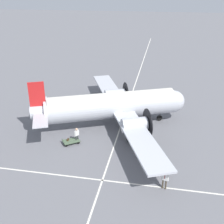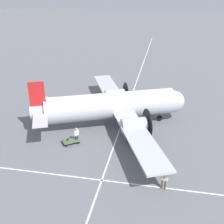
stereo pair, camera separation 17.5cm
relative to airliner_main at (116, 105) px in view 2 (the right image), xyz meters
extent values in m
plane|color=slate|center=(-0.18, 0.42, -2.62)|extent=(300.00, 300.00, 0.00)
cube|color=silver|center=(-0.18, -0.66, -2.61)|extent=(120.00, 0.16, 0.01)
cube|color=silver|center=(-10.49, 0.42, -2.61)|extent=(0.16, 120.00, 0.01)
cylinder|color=silver|center=(-0.18, 0.42, -0.15)|extent=(8.62, 15.28, 2.73)
cylinder|color=silver|center=(-0.18, 0.42, 0.60)|extent=(7.57, 14.26, 1.91)
sphere|color=silver|center=(2.87, -6.68, -0.15)|extent=(2.60, 2.60, 2.60)
cylinder|color=silver|center=(-3.23, 7.52, -0.01)|extent=(2.57, 3.36, 1.50)
cube|color=red|center=(-3.46, 8.04, 1.90)|extent=(0.80, 1.61, 3.15)
cube|color=silver|center=(-3.38, 7.87, 0.12)|extent=(8.17, 4.64, 0.10)
cube|color=silver|center=(0.27, -0.62, -0.49)|extent=(24.64, 12.43, 0.20)
cylinder|color=silver|center=(4.39, 0.87, -0.47)|extent=(2.42, 3.02, 1.50)
cylinder|color=black|center=(4.97, -0.46, -0.47)|extent=(2.92, 1.29, 3.16)
sphere|color=black|center=(5.02, -0.58, -0.47)|extent=(0.53, 0.53, 0.53)
cylinder|color=silver|center=(-3.65, -2.59, -0.47)|extent=(2.42, 3.02, 1.50)
cylinder|color=black|center=(-3.08, -3.92, -0.47)|extent=(2.92, 1.29, 3.16)
sphere|color=black|center=(-3.03, -4.04, -0.47)|extent=(0.53, 0.53, 0.53)
cylinder|color=#4C4C51|center=(4.29, 1.11, -1.57)|extent=(0.18, 0.18, 0.99)
cylinder|color=black|center=(4.29, 1.11, -2.07)|extent=(0.71, 1.13, 1.10)
cylinder|color=#4C4C51|center=(-3.76, -2.35, -1.57)|extent=(0.18, 0.18, 0.99)
cylinder|color=black|center=(-3.76, -2.35, -2.07)|extent=(0.71, 1.13, 1.10)
cylinder|color=#4C4C51|center=(2.20, -5.12, -1.82)|extent=(0.14, 0.14, 0.89)
cylinder|color=black|center=(2.20, -5.12, -2.27)|extent=(0.44, 0.71, 0.70)
cylinder|color=#473D2D|center=(-10.63, -6.06, -2.17)|extent=(0.13, 0.13, 0.89)
cylinder|color=#473D2D|center=(-10.57, -5.80, -2.17)|extent=(0.13, 0.13, 0.89)
cube|color=white|center=(-10.60, -5.93, -1.39)|extent=(0.30, 0.46, 0.67)
sphere|color=tan|center=(-10.60, -5.93, -0.91)|extent=(0.30, 0.30, 0.30)
cylinder|color=white|center=(-10.66, -6.19, -1.42)|extent=(0.10, 0.10, 0.64)
cylinder|color=white|center=(-10.54, -5.67, -1.42)|extent=(0.10, 0.10, 0.64)
cube|color=maroon|center=(-10.70, -5.91, -1.31)|extent=(0.02, 0.06, 0.43)
cylinder|color=#2D2D33|center=(-4.76, 3.47, -2.21)|extent=(0.12, 0.12, 0.81)
cylinder|color=#2D2D33|center=(-4.58, 3.33, -2.21)|extent=(0.12, 0.12, 0.81)
cube|color=white|center=(-4.67, 3.40, -1.50)|extent=(0.42, 0.38, 0.61)
sphere|color=tan|center=(-4.67, 3.40, -1.07)|extent=(0.27, 0.27, 0.27)
cylinder|color=white|center=(-4.86, 3.54, -1.54)|extent=(0.09, 0.09, 0.58)
cylinder|color=white|center=(-4.48, 3.25, -1.54)|extent=(0.09, 0.09, 0.58)
cube|color=#47331E|center=(-5.03, 4.30, -2.38)|extent=(0.36, 0.17, 0.48)
cube|color=#312315|center=(-5.03, 4.30, -2.10)|extent=(0.13, 0.12, 0.02)
cube|color=#4C6047|center=(-5.06, 3.94, -2.32)|extent=(1.93, 2.07, 0.04)
cube|color=#4C6047|center=(-5.56, 4.62, -2.08)|extent=(0.93, 0.69, 0.04)
cylinder|color=#4C6047|center=(-5.13, 4.93, -2.19)|extent=(0.04, 0.04, 0.22)
cylinder|color=#4C6047|center=(-5.99, 4.30, -2.19)|extent=(0.04, 0.04, 0.22)
cylinder|color=black|center=(-4.31, 3.67, -2.48)|extent=(0.21, 0.26, 0.28)
cylinder|color=black|center=(-5.04, 3.14, -2.48)|extent=(0.21, 0.26, 0.28)
cylinder|color=black|center=(-5.09, 4.74, -2.48)|extent=(0.21, 0.26, 0.28)
cylinder|color=black|center=(-5.81, 4.21, -2.48)|extent=(0.21, 0.26, 0.28)
camera|label=1|loc=(-29.64, -5.09, 12.96)|focal=45.00mm
camera|label=2|loc=(-29.61, -5.26, 12.96)|focal=45.00mm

